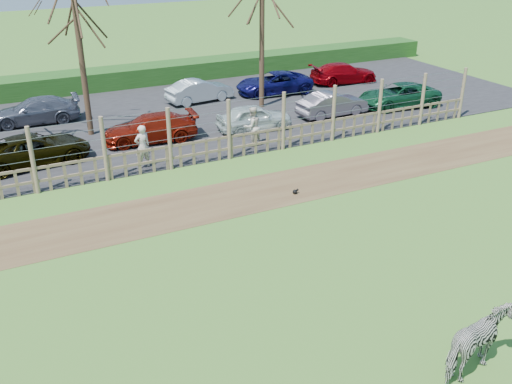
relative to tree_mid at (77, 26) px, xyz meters
name	(u,v)px	position (x,y,z in m)	size (l,w,h in m)	color
ground	(263,268)	(2.00, -13.50, -4.87)	(120.00, 120.00, 0.00)	olive
dirt_strip	(204,204)	(2.00, -9.00, -4.86)	(34.00, 2.80, 0.01)	brown
asphalt	(129,122)	(2.00, 1.00, -4.85)	(44.00, 13.00, 0.04)	#232326
hedge	(97,80)	(2.00, 8.00, -4.32)	(46.00, 2.00, 1.10)	#1E4716
fence	(170,150)	(2.00, -5.50, -4.06)	(30.16, 0.16, 2.50)	brown
tree_mid	(77,26)	(0.00, 0.00, 0.00)	(4.80, 4.80, 6.83)	#3D2B1E
tree_right	(262,4)	(9.00, 0.50, 0.37)	(4.80, 4.80, 7.35)	#3D2B1E
zebra	(482,344)	(4.21, -19.19, -4.09)	(0.84, 1.85, 1.56)	gray
visitor_a	(143,146)	(1.08, -4.90, -3.96)	(0.63, 0.41, 1.72)	beige
visitor_b	(252,127)	(5.97, -4.61, -3.96)	(0.84, 0.65, 1.72)	beige
crow	(295,192)	(5.22, -9.66, -4.78)	(0.23, 0.17, 0.19)	black
car_2	(34,149)	(-2.70, -2.63, -4.23)	(1.99, 4.32, 1.20)	black
car_3	(150,128)	(2.19, -2.11, -4.23)	(1.68, 4.13, 1.20)	maroon
car_4	(254,117)	(6.97, -2.77, -4.23)	(1.42, 3.52, 1.20)	silver
car_5	(332,104)	(11.42, -2.54, -4.23)	(1.27, 3.64, 1.20)	#625A65
car_6	(399,95)	(15.44, -2.70, -4.23)	(1.99, 4.32, 1.20)	#144E2C
car_9	(35,111)	(-2.01, 2.84, -4.23)	(1.68, 4.13, 1.20)	#4E5262
car_11	(200,91)	(6.41, 2.80, -4.23)	(1.27, 3.64, 1.20)	#ACB9C0
car_12	(274,83)	(10.78, 2.48, -4.23)	(1.99, 4.32, 1.20)	#0F0E4D
car_13	(344,73)	(15.69, 2.75, -4.23)	(1.68, 4.13, 1.20)	#90030A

